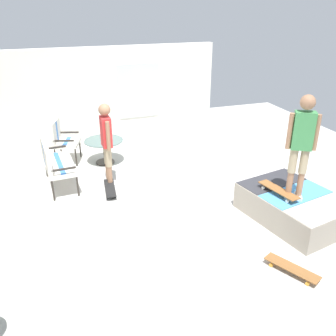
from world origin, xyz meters
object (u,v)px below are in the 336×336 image
object	(u,v)px
person_watching	(106,139)
skateboard_on_ramp	(279,190)
skate_ramp	(295,206)
patio_table	(104,147)
patio_bench	(53,160)
patio_chair_near_house	(61,138)
skateboard_spare	(292,268)
skateboard_by_bench	(110,188)
person_skater	(302,140)

from	to	relation	value
person_watching	skateboard_on_ramp	bearing A→B (deg)	-132.39
skate_ramp	patio_table	bearing A→B (deg)	37.94
skate_ramp	patio_bench	world-z (taller)	patio_bench
patio_bench	patio_table	xyz separation A→B (m)	(0.91, -1.18, -0.21)
person_watching	skate_ramp	bearing A→B (deg)	-129.49
patio_chair_near_house	skateboard_spare	bearing A→B (deg)	-151.91
patio_table	skateboard_on_ramp	world-z (taller)	skateboard_on_ramp
skate_ramp	skateboard_by_bench	xyz separation A→B (m)	(2.03, 2.93, -0.17)
skate_ramp	patio_chair_near_house	xyz separation A→B (m)	(3.92, 3.68, 0.36)
patio_bench	person_skater	bearing A→B (deg)	-125.74
skateboard_spare	patio_bench	bearing A→B (deg)	37.97
skate_ramp	person_skater	size ratio (longest dim) A/B	1.27
person_skater	skateboard_spare	xyz separation A→B (m)	(-1.14, 0.77, -1.46)
skate_ramp	skateboard_on_ramp	world-z (taller)	skateboard_on_ramp
skate_ramp	person_watching	world-z (taller)	person_watching
skate_ramp	skateboard_spare	xyz separation A→B (m)	(-1.23, 0.93, -0.17)
patio_table	skateboard_on_ramp	bearing A→B (deg)	-145.26
patio_bench	skateboard_on_ramp	world-z (taller)	patio_bench
skate_ramp	person_skater	bearing A→B (deg)	119.75
patio_table	person_skater	distance (m)	4.60
person_skater	skateboard_by_bench	bearing A→B (deg)	52.44
skateboard_by_bench	patio_table	bearing A→B (deg)	-6.42
patio_chair_near_house	patio_table	size ratio (longest dim) A/B	1.13
skateboard_by_bench	patio_chair_near_house	bearing A→B (deg)	21.74
skate_ramp	patio_chair_near_house	world-z (taller)	patio_chair_near_house
patio_chair_near_house	skateboard_by_bench	size ratio (longest dim) A/B	1.25
skateboard_spare	patio_chair_near_house	bearing A→B (deg)	28.09
person_watching	patio_table	bearing A→B (deg)	-5.53
person_watching	person_skater	distance (m)	3.69
person_skater	skateboard_by_bench	size ratio (longest dim) A/B	2.16
skateboard_on_ramp	skate_ramp	bearing A→B (deg)	-100.43
patio_table	skateboard_spare	size ratio (longest dim) A/B	1.12
patio_bench	patio_table	distance (m)	1.51
patio_table	skate_ramp	bearing A→B (deg)	-142.06
patio_table	skateboard_by_bench	xyz separation A→B (m)	(-1.50, 0.17, -0.32)
skate_ramp	person_watching	xyz separation A→B (m)	(2.37, 2.87, 0.77)
skate_ramp	patio_chair_near_house	size ratio (longest dim) A/B	2.19
person_watching	skateboard_spare	bearing A→B (deg)	-151.65
skate_ramp	skateboard_on_ramp	xyz separation A→B (m)	(0.06, 0.35, 0.34)
patio_bench	person_skater	xyz separation A→B (m)	(-2.72, -3.78, 0.93)
skateboard_on_ramp	skateboard_by_bench	bearing A→B (deg)	52.64
patio_table	skateboard_spare	world-z (taller)	patio_table
person_skater	skateboard_spare	world-z (taller)	person_skater
patio_bench	patio_table	bearing A→B (deg)	-52.30
patio_chair_near_house	patio_table	xyz separation A→B (m)	(-0.38, -0.92, -0.21)
patio_chair_near_house	person_watching	world-z (taller)	person_watching
patio_chair_near_house	skate_ramp	bearing A→B (deg)	-136.80
person_skater	patio_chair_near_house	bearing A→B (deg)	41.24
person_skater	skateboard_on_ramp	xyz separation A→B (m)	(0.16, 0.19, -0.95)
patio_bench	person_skater	distance (m)	4.74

